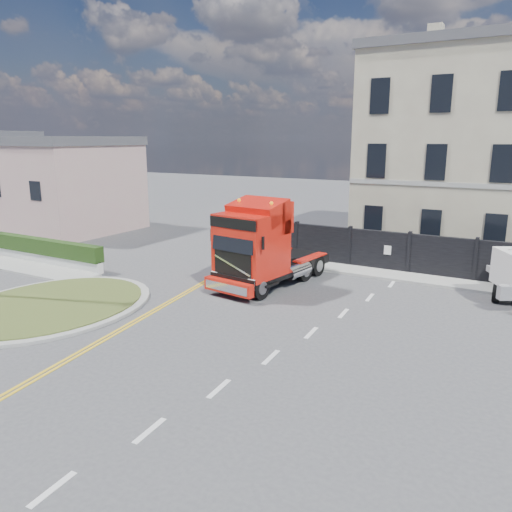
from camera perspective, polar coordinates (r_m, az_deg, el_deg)
The scene contains 10 objects.
ground at distance 18.90m, azimuth -1.49°, elevation -6.73°, with size 120.00×120.00×0.00m, color #424244.
traffic_island at distance 21.25m, azimuth -22.38°, elevation -5.24°, with size 6.80×6.80×0.17m.
hedge_wall at distance 28.35m, azimuth -22.95°, elevation 0.57°, with size 8.00×0.55×1.35m.
pavement_side at distance 27.87m, azimuth -24.60°, elevation -1.25°, with size 8.50×1.80×0.10m, color #969690.
seaside_bldg_pink at distance 38.07m, azimuth -20.85°, elevation 7.22°, with size 8.00×8.00×6.00m, color #BB9C92.
seaside_bldg_cream at distance 45.66m, azimuth -25.37°, elevation 7.05°, with size 9.00×8.00×5.00m, color beige.
hoarding_fence at distance 24.95m, azimuth 22.76°, elevation -0.42°, with size 18.80×0.25×2.00m.
georgian_building at distance 31.87m, azimuth 24.29°, elevation 10.90°, with size 12.30×10.30×12.80m.
pavement_far at distance 24.37m, azimuth 21.01°, elevation -2.86°, with size 20.00×1.60×0.12m, color #969690.
truck at distance 21.86m, azimuth 0.45°, elevation 0.75°, with size 3.23×6.68×3.84m.
Camera 1 is at (9.18, -15.20, 6.48)m, focal length 35.00 mm.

